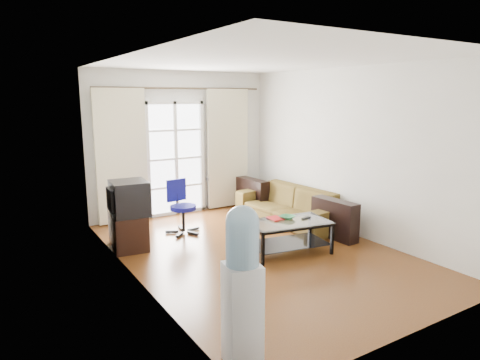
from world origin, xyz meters
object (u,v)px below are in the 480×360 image
object	(u,v)px
coffee_table	(288,232)
crt_tv	(128,198)
tv_stand	(128,231)
task_chair	(182,217)
water_cooler	(242,284)
sofa	(289,205)

from	to	relation	value
coffee_table	crt_tv	world-z (taller)	crt_tv
crt_tv	tv_stand	bearing A→B (deg)	93.53
coffee_table	crt_tv	size ratio (longest dim) A/B	2.11
task_chair	water_cooler	distance (m)	3.72
crt_tv	task_chair	distance (m)	1.15
crt_tv	water_cooler	size ratio (longest dim) A/B	0.43
sofa	task_chair	world-z (taller)	task_chair
crt_tv	water_cooler	distance (m)	3.25
coffee_table	water_cooler	bearing A→B (deg)	-136.17
coffee_table	water_cooler	distance (m)	2.75
tv_stand	task_chair	distance (m)	1.01
sofa	water_cooler	world-z (taller)	water_cooler
tv_stand	task_chair	world-z (taller)	task_chair
task_chair	water_cooler	xyz separation A→B (m)	(-1.05, -3.54, 0.46)
tv_stand	water_cooler	bearing A→B (deg)	-84.40
tv_stand	water_cooler	size ratio (longest dim) A/B	0.52
sofa	crt_tv	bearing A→B (deg)	-96.60
sofa	water_cooler	size ratio (longest dim) A/B	1.59
task_chair	water_cooler	size ratio (longest dim) A/B	0.64
coffee_table	crt_tv	distance (m)	2.38
crt_tv	water_cooler	world-z (taller)	water_cooler
sofa	crt_tv	size ratio (longest dim) A/B	3.73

